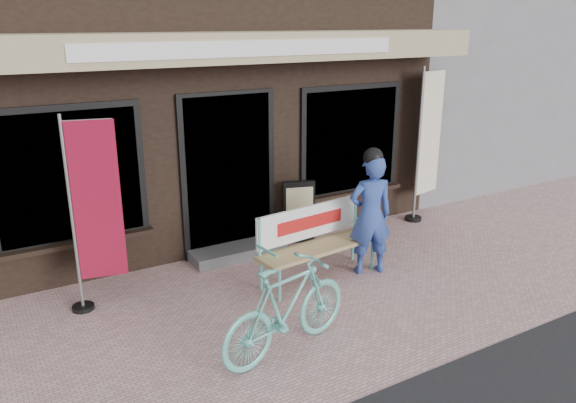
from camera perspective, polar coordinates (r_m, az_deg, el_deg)
ground at (r=6.30m, az=1.95°, el=-11.08°), size 70.00×70.00×0.00m
storefront at (r=10.06m, az=-13.85°, el=17.08°), size 7.00×6.77×6.00m
neighbor_right_near at (r=15.31m, az=18.87°, el=16.06°), size 10.00×7.00×5.60m
bench at (r=6.90m, az=2.76°, el=-3.60°), size 1.69×0.60×0.90m
person at (r=6.99m, az=8.38°, el=-1.13°), size 0.64×0.51×1.61m
bicycle at (r=5.39m, az=-0.13°, el=-10.78°), size 1.61×0.77×0.93m
nobori_red at (r=6.29m, az=-19.15°, el=-1.00°), size 0.65×0.28×2.17m
nobori_cream at (r=9.10m, az=13.99°, el=5.92°), size 0.72×0.32×2.41m
menu_stand at (r=7.97m, az=1.10°, el=-1.02°), size 0.46×0.23×0.91m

